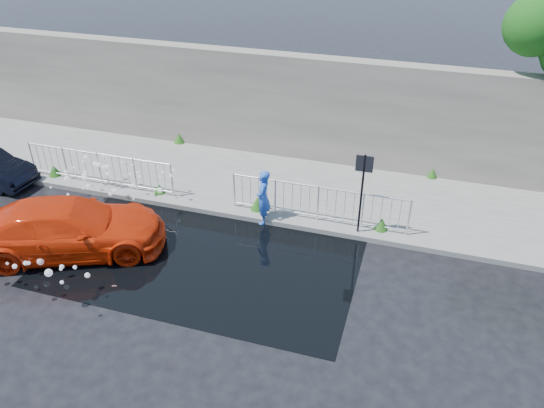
{
  "coord_description": "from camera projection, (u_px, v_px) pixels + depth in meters",
  "views": [
    {
      "loc": [
        5.48,
        -9.07,
        8.49
      ],
      "look_at": [
        1.92,
        2.47,
        1.0
      ],
      "focal_mm": 35.0,
      "sensor_mm": 36.0,
      "label": 1
    }
  ],
  "objects": [
    {
      "name": "puddle",
      "position": [
        204.0,
        256.0,
        13.9
      ],
      "size": [
        8.0,
        5.0,
        0.01
      ],
      "primitive_type": "cube",
      "color": "black",
      "rests_on": "ground"
    },
    {
      "name": "person",
      "position": [
        263.0,
        198.0,
        14.84
      ],
      "size": [
        0.48,
        0.65,
        1.64
      ],
      "primitive_type": "imported",
      "rotation": [
        0.0,
        0.0,
        -1.41
      ],
      "color": "blue",
      "rests_on": "ground"
    },
    {
      "name": "water_spray",
      "position": [
        78.0,
        206.0,
        14.71
      ],
      "size": [
        3.44,
        5.73,
        1.0
      ],
      "color": "white",
      "rests_on": "ground"
    },
    {
      "name": "sign_post",
      "position": [
        363.0,
        182.0,
        13.77
      ],
      "size": [
        0.45,
        0.06,
        2.5
      ],
      "color": "black",
      "rests_on": "ground"
    },
    {
      "name": "retaining_wall",
      "position": [
        259.0,
        103.0,
        18.06
      ],
      "size": [
        30.0,
        0.6,
        3.5
      ],
      "primitive_type": "cube",
      "color": "#645E54",
      "rests_on": "pavement"
    },
    {
      "name": "weeds",
      "position": [
        229.0,
        180.0,
        16.7
      ],
      "size": [
        12.17,
        3.93,
        0.4
      ],
      "color": "#1E5416",
      "rests_on": "pavement"
    },
    {
      "name": "red_car",
      "position": [
        68.0,
        228.0,
        13.76
      ],
      "size": [
        5.29,
        3.81,
        1.42
      ],
      "primitive_type": "imported",
      "rotation": [
        0.0,
        0.0,
        1.99
      ],
      "color": "red",
      "rests_on": "ground"
    },
    {
      "name": "railing_left",
      "position": [
        99.0,
        168.0,
        16.55
      ],
      "size": [
        5.05,
        0.05,
        1.1
      ],
      "color": "silver",
      "rests_on": "pavement"
    },
    {
      "name": "curb",
      "position": [
        215.0,
        211.0,
        15.61
      ],
      "size": [
        30.0,
        0.25,
        0.16
      ],
      "primitive_type": "cube",
      "color": "#62625D",
      "rests_on": "ground"
    },
    {
      "name": "ground",
      "position": [
        169.0,
        276.0,
        13.21
      ],
      "size": [
        90.0,
        90.0,
        0.0
      ],
      "primitive_type": "plane",
      "color": "black",
      "rests_on": "ground"
    },
    {
      "name": "railing_right",
      "position": [
        318.0,
        202.0,
        14.8
      ],
      "size": [
        5.05,
        0.05,
        1.1
      ],
      "color": "silver",
      "rests_on": "pavement"
    },
    {
      "name": "pavement",
      "position": [
        238.0,
        180.0,
        17.23
      ],
      "size": [
        30.0,
        4.0,
        0.15
      ],
      "primitive_type": "cube",
      "color": "#62625D",
      "rests_on": "ground"
    }
  ]
}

